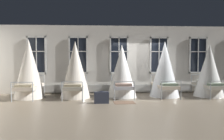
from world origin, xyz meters
TOP-DOWN VIEW (x-y plane):
  - ground at (0.00, 0.00)m, footprint 26.42×26.42m
  - back_wall_with_windows at (0.00, 1.38)m, footprint 14.21×0.10m
  - window_bank at (-0.00, 1.26)m, footprint 10.92×0.10m
  - cot_first at (-5.00, 0.20)m, footprint 1.34×1.84m
  - cot_second at (-3.02, 0.21)m, footprint 1.34×1.84m
  - cot_third at (-0.96, 0.27)m, footprint 1.34×1.84m
  - cot_fourth at (0.99, 0.29)m, footprint 1.34×1.83m
  - cot_fifth at (3.01, 0.21)m, footprint 1.34×1.83m
  - rug_third at (-1.00, -1.04)m, footprint 0.82×0.60m
  - suitcase_dark at (-1.87, -1.11)m, footprint 0.57×0.23m

SIDE VIEW (x-z plane):
  - ground at x=0.00m, z-range 0.00..0.00m
  - rug_third at x=-1.00m, z-range 0.00..0.01m
  - suitcase_dark at x=-1.87m, z-range -0.01..0.46m
  - window_bank at x=0.00m, z-range -0.34..2.37m
  - cot_third at x=-0.96m, z-range -0.04..2.28m
  - cot_fifth at x=3.01m, z-range -0.04..2.29m
  - cot_second at x=-3.02m, z-range -0.04..2.42m
  - cot_fourth at x=0.99m, z-range -0.04..2.44m
  - cot_first at x=-5.00m, z-range -0.04..2.50m
  - back_wall_with_windows at x=0.00m, z-range 0.00..3.33m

